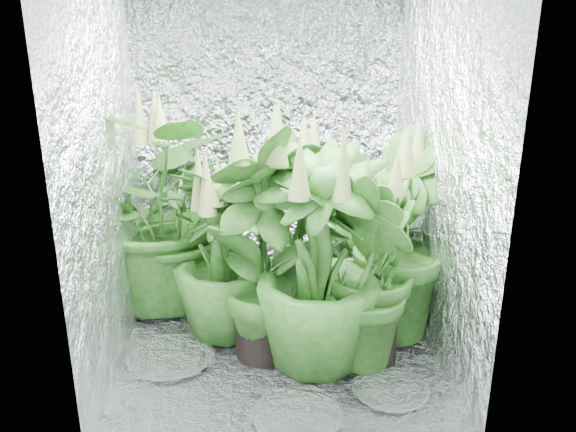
{
  "coord_description": "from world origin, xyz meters",
  "views": [
    {
      "loc": [
        -0.15,
        -2.63,
        1.6
      ],
      "look_at": [
        0.06,
        0.0,
        0.73
      ],
      "focal_mm": 35.0,
      "sensor_mm": 36.0,
      "label": 1
    }
  ],
  "objects_px": {
    "plant_a": "(165,209)",
    "plant_h": "(318,264)",
    "plant_f": "(264,245)",
    "plant_g": "(372,270)",
    "plant_e": "(371,241)",
    "plant_b": "(298,222)",
    "plant_c": "(397,240)",
    "plant_d": "(223,256)",
    "circulation_fan": "(374,286)"
  },
  "relations": [
    {
      "from": "plant_e",
      "to": "plant_h",
      "type": "relative_size",
      "value": 0.8
    },
    {
      "from": "plant_e",
      "to": "plant_g",
      "type": "bearing_deg",
      "value": -101.91
    },
    {
      "from": "plant_g",
      "to": "plant_h",
      "type": "distance_m",
      "value": 0.27
    },
    {
      "from": "plant_a",
      "to": "plant_e",
      "type": "height_order",
      "value": "plant_a"
    },
    {
      "from": "plant_f",
      "to": "circulation_fan",
      "type": "distance_m",
      "value": 0.92
    },
    {
      "from": "plant_e",
      "to": "plant_h",
      "type": "distance_m",
      "value": 0.66
    },
    {
      "from": "plant_g",
      "to": "plant_a",
      "type": "bearing_deg",
      "value": 146.29
    },
    {
      "from": "plant_e",
      "to": "plant_g",
      "type": "distance_m",
      "value": 0.55
    },
    {
      "from": "plant_a",
      "to": "plant_f",
      "type": "xyz_separation_m",
      "value": [
        0.55,
        -0.57,
        -0.02
      ]
    },
    {
      "from": "plant_b",
      "to": "plant_d",
      "type": "relative_size",
      "value": 1.13
    },
    {
      "from": "plant_f",
      "to": "plant_h",
      "type": "distance_m",
      "value": 0.29
    },
    {
      "from": "plant_c",
      "to": "plant_f",
      "type": "distance_m",
      "value": 0.72
    },
    {
      "from": "plant_d",
      "to": "plant_g",
      "type": "bearing_deg",
      "value": -24.7
    },
    {
      "from": "plant_a",
      "to": "plant_h",
      "type": "relative_size",
      "value": 1.18
    },
    {
      "from": "circulation_fan",
      "to": "plant_f",
      "type": "bearing_deg",
      "value": -155.04
    },
    {
      "from": "plant_h",
      "to": "plant_c",
      "type": "bearing_deg",
      "value": 32.05
    },
    {
      "from": "plant_h",
      "to": "circulation_fan",
      "type": "height_order",
      "value": "plant_h"
    },
    {
      "from": "plant_c",
      "to": "plant_h",
      "type": "relative_size",
      "value": 1.01
    },
    {
      "from": "plant_e",
      "to": "plant_c",
      "type": "bearing_deg",
      "value": -72.31
    },
    {
      "from": "plant_b",
      "to": "plant_e",
      "type": "distance_m",
      "value": 0.43
    },
    {
      "from": "plant_d",
      "to": "circulation_fan",
      "type": "bearing_deg",
      "value": 15.22
    },
    {
      "from": "plant_e",
      "to": "plant_f",
      "type": "height_order",
      "value": "plant_f"
    },
    {
      "from": "plant_e",
      "to": "plant_h",
      "type": "height_order",
      "value": "plant_h"
    },
    {
      "from": "plant_d",
      "to": "plant_g",
      "type": "relative_size",
      "value": 0.95
    },
    {
      "from": "plant_f",
      "to": "plant_h",
      "type": "bearing_deg",
      "value": -28.9
    },
    {
      "from": "plant_h",
      "to": "plant_d",
      "type": "bearing_deg",
      "value": 143.87
    },
    {
      "from": "plant_b",
      "to": "circulation_fan",
      "type": "xyz_separation_m",
      "value": [
        0.45,
        -0.07,
        -0.39
      ]
    },
    {
      "from": "plant_e",
      "to": "plant_a",
      "type": "bearing_deg",
      "value": 171.56
    },
    {
      "from": "plant_a",
      "to": "plant_c",
      "type": "bearing_deg",
      "value": -18.71
    },
    {
      "from": "plant_b",
      "to": "plant_e",
      "type": "bearing_deg",
      "value": -15.25
    },
    {
      "from": "plant_a",
      "to": "plant_c",
      "type": "relative_size",
      "value": 1.17
    },
    {
      "from": "plant_f",
      "to": "plant_g",
      "type": "xyz_separation_m",
      "value": [
        0.51,
        -0.13,
        -0.1
      ]
    },
    {
      "from": "plant_c",
      "to": "plant_b",
      "type": "bearing_deg",
      "value": 143.49
    },
    {
      "from": "plant_c",
      "to": "plant_h",
      "type": "height_order",
      "value": "plant_c"
    },
    {
      "from": "plant_d",
      "to": "circulation_fan",
      "type": "distance_m",
      "value": 0.97
    },
    {
      "from": "plant_d",
      "to": "circulation_fan",
      "type": "xyz_separation_m",
      "value": [
        0.88,
        0.24,
        -0.32
      ]
    },
    {
      "from": "plant_c",
      "to": "plant_g",
      "type": "distance_m",
      "value": 0.35
    },
    {
      "from": "plant_a",
      "to": "plant_f",
      "type": "distance_m",
      "value": 0.79
    },
    {
      "from": "plant_d",
      "to": "plant_b",
      "type": "bearing_deg",
      "value": 35.95
    },
    {
      "from": "plant_g",
      "to": "circulation_fan",
      "type": "relative_size",
      "value": 3.12
    },
    {
      "from": "plant_e",
      "to": "plant_f",
      "type": "bearing_deg",
      "value": -147.38
    },
    {
      "from": "plant_b",
      "to": "plant_c",
      "type": "xyz_separation_m",
      "value": [
        0.49,
        -0.36,
        0.01
      ]
    },
    {
      "from": "plant_c",
      "to": "plant_h",
      "type": "distance_m",
      "value": 0.54
    },
    {
      "from": "plant_d",
      "to": "plant_f",
      "type": "xyz_separation_m",
      "value": [
        0.21,
        -0.2,
        0.13
      ]
    },
    {
      "from": "circulation_fan",
      "to": "plant_e",
      "type": "bearing_deg",
      "value": -145.79
    },
    {
      "from": "plant_a",
      "to": "plant_d",
      "type": "relative_size",
      "value": 1.36
    },
    {
      "from": "plant_a",
      "to": "circulation_fan",
      "type": "bearing_deg",
      "value": -6.29
    },
    {
      "from": "plant_e",
      "to": "circulation_fan",
      "type": "height_order",
      "value": "plant_e"
    },
    {
      "from": "plant_e",
      "to": "plant_f",
      "type": "distance_m",
      "value": 0.76
    },
    {
      "from": "plant_a",
      "to": "plant_g",
      "type": "distance_m",
      "value": 1.28
    }
  ]
}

